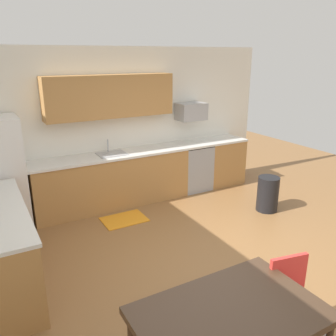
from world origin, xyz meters
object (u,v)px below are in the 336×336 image
(dining_table, at_px, (230,318))
(trash_bin, at_px, (268,194))
(oven_range, at_px, (193,166))
(microwave, at_px, (191,112))
(chair_near_table, at_px, (294,296))

(dining_table, bearing_deg, trash_bin, 40.64)
(oven_range, relative_size, trash_bin, 1.52)
(oven_range, height_order, trash_bin, oven_range)
(oven_range, xyz_separation_m, dining_table, (-2.20, -3.86, 0.24))
(oven_range, distance_m, dining_table, 4.45)
(microwave, relative_size, trash_bin, 0.90)
(oven_range, xyz_separation_m, microwave, (0.00, 0.10, 1.07))
(microwave, height_order, trash_bin, microwave)
(oven_range, distance_m, microwave, 1.08)
(chair_near_table, height_order, trash_bin, chair_near_table)
(oven_range, bearing_deg, chair_near_table, -110.24)
(dining_table, distance_m, trash_bin, 3.64)
(oven_range, relative_size, chair_near_table, 1.07)
(oven_range, height_order, dining_table, oven_range)
(oven_range, bearing_deg, dining_table, -119.69)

